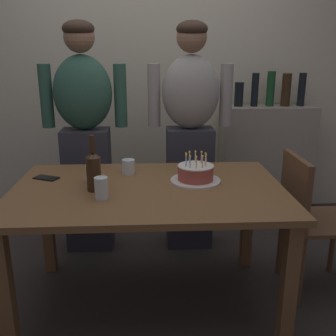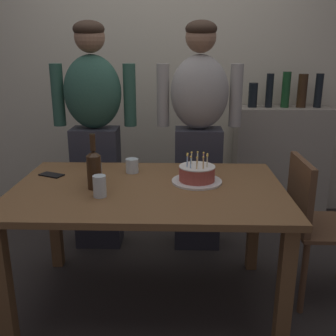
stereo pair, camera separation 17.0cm
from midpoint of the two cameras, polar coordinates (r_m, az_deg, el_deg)
ground_plane at (r=2.52m, az=-4.62°, el=-18.92°), size 10.00×10.00×0.00m
back_wall at (r=3.60m, az=-4.53°, el=14.11°), size 5.20×0.10×2.60m
dining_table at (r=2.21m, az=-5.02°, el=-5.24°), size 1.50×0.96×0.74m
birthday_cake at (r=2.24m, az=1.93°, el=-0.91°), size 0.29×0.29×0.17m
water_glass_near at (r=2.03m, az=-11.98°, el=-2.90°), size 0.07×0.07×0.11m
water_glass_far at (r=2.29m, az=-12.94°, el=-0.88°), size 0.08×0.08×0.10m
water_glass_side at (r=2.41m, az=-7.74°, el=0.18°), size 0.08×0.08×0.09m
wine_bottle at (r=2.14m, az=-12.96°, el=-0.31°), size 0.08×0.08×0.30m
cell_phone at (r=2.44m, az=-19.14°, el=-1.40°), size 0.16×0.13×0.01m
person_man_bearded at (r=2.91m, az=-13.53°, el=4.57°), size 0.61×0.27×1.66m
person_woman_cardigan at (r=2.87m, az=1.58°, el=4.87°), size 0.61×0.27×1.66m
dining_chair at (r=2.51m, az=18.02°, el=-6.31°), size 0.42×0.42×0.87m
shelf_cabinet at (r=3.64m, az=12.73°, el=1.24°), size 0.81×0.30×1.29m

